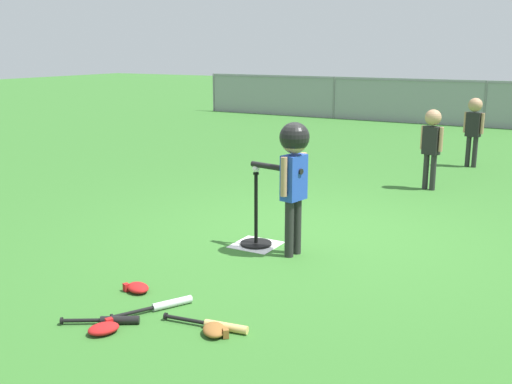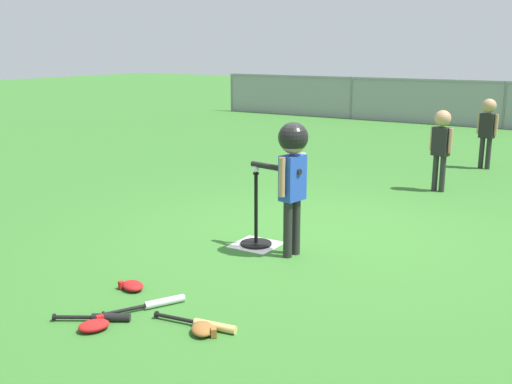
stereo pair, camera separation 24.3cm
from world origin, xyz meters
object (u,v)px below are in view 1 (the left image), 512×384
at_px(batter_child, 294,162).
at_px(glove_tossed_aside, 104,328).
at_px(batting_tee, 256,233).
at_px(fielder_deep_left, 432,138).
at_px(spare_bat_black, 112,320).
at_px(glove_near_bats, 215,330).
at_px(spare_bat_wood, 217,325).
at_px(glove_by_plate, 137,288).
at_px(baseball_on_tee, 256,169).
at_px(spare_bat_silver, 164,305).
at_px(fielder_near_right, 474,123).

relative_size(batter_child, glove_tossed_aside, 4.75).
height_order(batting_tee, fielder_deep_left, fielder_deep_left).
bearing_deg(spare_bat_black, glove_near_bats, 17.40).
bearing_deg(spare_bat_wood, glove_by_plate, 165.54).
bearing_deg(fielder_deep_left, glove_near_bats, -92.01).
height_order(baseball_on_tee, spare_bat_wood, baseball_on_tee).
relative_size(spare_bat_wood, glove_tossed_aside, 2.43).
bearing_deg(batting_tee, spare_bat_silver, -85.05).
bearing_deg(spare_bat_silver, batting_tee, 94.95).
distance_m(fielder_near_right, spare_bat_wood, 7.13).
xyz_separation_m(baseball_on_tee, spare_bat_silver, (0.15, -1.67, -0.75)).
bearing_deg(batter_child, fielder_deep_left, 82.50).
relative_size(baseball_on_tee, glove_near_bats, 0.27).
bearing_deg(spare_bat_wood, spare_bat_silver, 170.94).
relative_size(spare_bat_silver, spare_bat_black, 1.15).
relative_size(baseball_on_tee, fielder_near_right, 0.06).
height_order(spare_bat_silver, glove_by_plate, glove_by_plate).
relative_size(fielder_near_right, spare_bat_silver, 1.93).
distance_m(batting_tee, spare_bat_silver, 1.68).
relative_size(batter_child, fielder_deep_left, 1.14).
distance_m(fielder_near_right, glove_by_plate, 7.00).
bearing_deg(fielder_deep_left, batter_child, -97.50).
xyz_separation_m(spare_bat_black, glove_near_bats, (0.74, 0.23, 0.01)).
bearing_deg(batter_child, glove_by_plate, -116.01).
height_order(batter_child, spare_bat_silver, batter_child).
distance_m(baseball_on_tee, glove_by_plate, 1.71).
bearing_deg(fielder_deep_left, fielder_near_right, 84.43).
xyz_separation_m(batting_tee, spare_bat_silver, (0.15, -1.67, -0.09)).
bearing_deg(spare_bat_silver, glove_by_plate, 158.60).
bearing_deg(baseball_on_tee, batter_child, -10.69).
xyz_separation_m(spare_bat_wood, spare_bat_black, (-0.71, -0.31, 0.00)).
bearing_deg(glove_by_plate, glove_tossed_aside, -67.68).
bearing_deg(spare_bat_wood, baseball_on_tee, 111.26).
xyz_separation_m(batter_child, glove_by_plate, (-0.70, -1.43, -0.88)).
distance_m(baseball_on_tee, batter_child, 0.47).
height_order(fielder_near_right, glove_near_bats, fielder_near_right).
height_order(baseball_on_tee, glove_by_plate, baseball_on_tee).
height_order(spare_bat_wood, spare_bat_black, same).
xyz_separation_m(fielder_deep_left, glove_near_bats, (-0.18, -5.16, -0.69)).
relative_size(baseball_on_tee, glove_tossed_aside, 0.27).
bearing_deg(spare_bat_black, spare_bat_silver, 67.04).
xyz_separation_m(spare_bat_black, glove_tossed_aside, (0.05, -0.13, 0.01)).
relative_size(glove_near_bats, glove_tossed_aside, 1.01).
xyz_separation_m(glove_by_plate, glove_tossed_aside, (0.28, -0.68, 0.00)).
distance_m(spare_bat_wood, glove_by_plate, 0.97).
height_order(fielder_deep_left, spare_bat_black, fielder_deep_left).
bearing_deg(spare_bat_silver, batter_child, 79.18).
distance_m(fielder_deep_left, glove_tossed_aside, 5.63).
height_order(batting_tee, glove_tossed_aside, batting_tee).
bearing_deg(batter_child, spare_bat_wood, -81.98).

